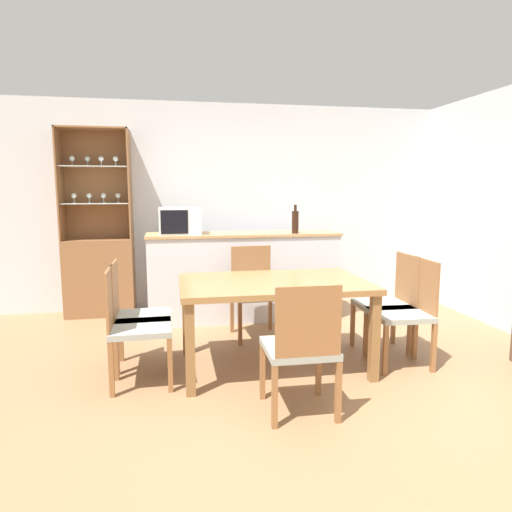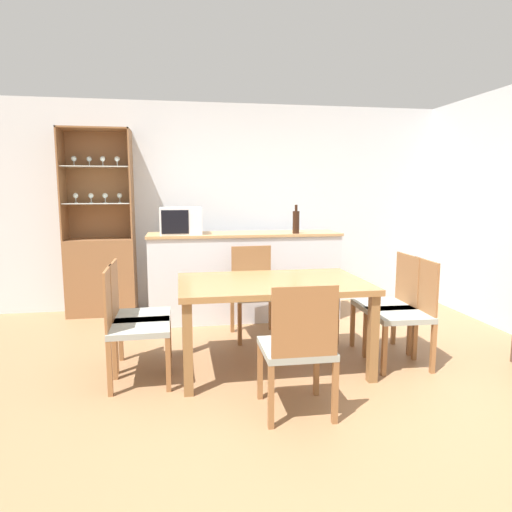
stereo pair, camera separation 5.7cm
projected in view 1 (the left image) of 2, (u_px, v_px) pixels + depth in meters
The scene contains 13 objects.
ground_plane at pixel (295, 387), 3.47m from camera, with size 18.00×18.00×0.00m, color #936B47.
wall_back at pixel (242, 207), 5.85m from camera, with size 6.80×0.06×2.55m.
kitchen_counter at pixel (244, 276), 5.27m from camera, with size 2.18×0.55×1.00m.
display_cabinet at pixel (100, 263), 5.42m from camera, with size 0.79×0.38×2.18m.
dining_table at pixel (273, 290), 3.79m from camera, with size 1.54×1.00×0.74m.
dining_chair_side_left_far at pixel (137, 315), 3.76m from camera, with size 0.46×0.46×0.91m.
dining_chair_side_right_near at pixel (405, 312), 3.87m from camera, with size 0.47×0.47×0.91m.
dining_chair_head_near at pixel (301, 347), 2.99m from camera, with size 0.46×0.46×0.91m.
dining_chair_side_right_far at pixel (389, 303), 4.16m from camera, with size 0.46×0.46×0.91m.
dining_chair_side_left_near at pixel (134, 326), 3.47m from camera, with size 0.47×0.47×0.91m.
dining_chair_head_far at pixel (255, 292), 4.64m from camera, with size 0.48×0.48×0.91m.
microwave at pixel (180, 221), 5.03m from camera, with size 0.45×0.39×0.29m.
wine_bottle at pixel (295, 222), 5.10m from camera, with size 0.08×0.08×0.32m.
Camera 1 is at (-0.88, -3.18, 1.49)m, focal length 32.00 mm.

